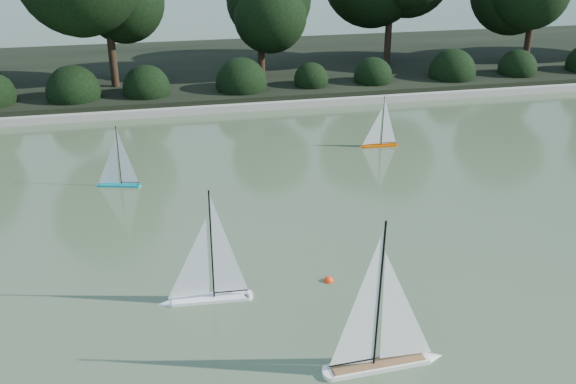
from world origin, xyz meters
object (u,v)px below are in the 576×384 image
(sailboat_white_b, at_px, (389,343))
(sailboat_orange, at_px, (377,138))
(sailboat_white_a, at_px, (202,283))
(sailboat_teal, at_px, (115,176))
(race_buoy, at_px, (329,281))

(sailboat_white_b, relative_size, sailboat_orange, 1.65)
(sailboat_white_a, distance_m, sailboat_teal, 4.22)
(sailboat_white_a, xyz_separation_m, race_buoy, (1.69, 0.11, -0.26))
(sailboat_orange, relative_size, sailboat_teal, 0.98)
(sailboat_white_a, bearing_deg, sailboat_white_b, -42.65)
(sailboat_teal, distance_m, race_buoy, 4.88)
(sailboat_orange, bearing_deg, race_buoy, -116.21)
(sailboat_white_a, distance_m, sailboat_white_b, 2.51)
(sailboat_white_b, bearing_deg, sailboat_white_a, 137.35)
(sailboat_teal, bearing_deg, sailboat_white_a, -73.69)
(race_buoy, bearing_deg, sailboat_white_a, -176.18)
(sailboat_orange, xyz_separation_m, race_buoy, (-2.43, -4.94, -0.18))
(sailboat_white_b, distance_m, sailboat_orange, 7.13)
(sailboat_white_b, relative_size, race_buoy, 14.29)
(sailboat_white_a, relative_size, sailboat_orange, 1.41)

